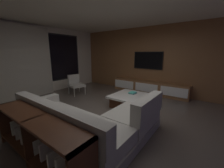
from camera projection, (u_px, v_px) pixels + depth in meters
floor at (109, 118)px, 3.56m from camera, size 9.20×9.20×0.00m
back_wall_with_window at (34, 61)px, 5.32m from camera, size 6.60×0.30×2.70m
media_wall at (155, 60)px, 5.66m from camera, size 0.12×7.80×2.70m
ceiling at (109, 3)px, 2.97m from camera, size 8.20×8.20×0.00m
sectional_couch at (88, 123)px, 2.73m from camera, size 1.98×2.50×0.82m
coffee_table at (131, 100)px, 4.34m from camera, size 1.16×1.16×0.36m
book_stack_on_coffee_table at (133, 93)px, 4.48m from camera, size 0.25×0.21×0.06m
accent_chair_near_window at (76, 83)px, 5.65m from camera, size 0.65×0.66×0.78m
media_console at (149, 88)px, 5.71m from camera, size 0.46×3.10×0.52m
mounted_tv at (148, 60)px, 5.72m from camera, size 0.05×1.22×0.71m
console_table_behind_couch at (37, 137)px, 2.06m from camera, size 0.40×2.10×0.74m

